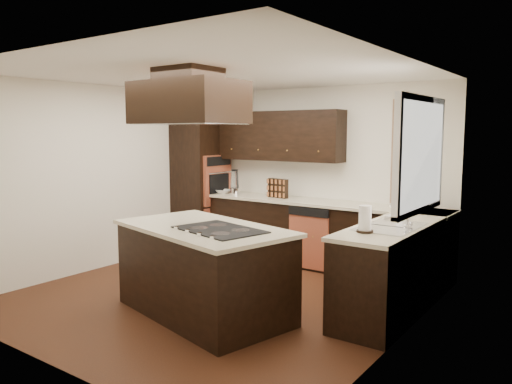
% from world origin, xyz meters
% --- Properties ---
extents(floor, '(4.20, 4.20, 0.02)m').
position_xyz_m(floor, '(0.00, 0.00, -0.01)').
color(floor, '#582E18').
rests_on(floor, ground).
extents(ceiling, '(4.20, 4.20, 0.02)m').
position_xyz_m(ceiling, '(0.00, 0.00, 2.51)').
color(ceiling, white).
rests_on(ceiling, ground).
extents(wall_back, '(4.20, 0.02, 2.50)m').
position_xyz_m(wall_back, '(0.00, 2.11, 1.25)').
color(wall_back, white).
rests_on(wall_back, ground).
extents(wall_front, '(4.20, 0.02, 2.50)m').
position_xyz_m(wall_front, '(0.00, -2.11, 1.25)').
color(wall_front, white).
rests_on(wall_front, ground).
extents(wall_left, '(0.02, 4.20, 2.50)m').
position_xyz_m(wall_left, '(-2.11, 0.00, 1.25)').
color(wall_left, white).
rests_on(wall_left, ground).
extents(wall_right, '(0.02, 4.20, 2.50)m').
position_xyz_m(wall_right, '(2.11, 0.00, 1.25)').
color(wall_right, white).
rests_on(wall_right, ground).
extents(oven_column, '(0.65, 0.75, 2.12)m').
position_xyz_m(oven_column, '(-1.78, 1.71, 1.06)').
color(oven_column, black).
rests_on(oven_column, floor).
extents(wall_oven_face, '(0.05, 0.62, 0.78)m').
position_xyz_m(wall_oven_face, '(-1.43, 1.71, 1.12)').
color(wall_oven_face, '#B45437').
rests_on(wall_oven_face, oven_column).
extents(base_cabinets_back, '(2.93, 0.60, 0.88)m').
position_xyz_m(base_cabinets_back, '(0.03, 1.80, 0.44)').
color(base_cabinets_back, black).
rests_on(base_cabinets_back, floor).
extents(base_cabinets_right, '(0.60, 2.40, 0.88)m').
position_xyz_m(base_cabinets_right, '(1.80, 0.90, 0.44)').
color(base_cabinets_right, black).
rests_on(base_cabinets_right, floor).
extents(countertop_back, '(2.93, 0.63, 0.04)m').
position_xyz_m(countertop_back, '(0.03, 1.79, 0.90)').
color(countertop_back, beige).
rests_on(countertop_back, base_cabinets_back).
extents(countertop_right, '(0.63, 2.40, 0.04)m').
position_xyz_m(countertop_right, '(1.79, 0.90, 0.90)').
color(countertop_right, beige).
rests_on(countertop_right, base_cabinets_right).
extents(upper_cabinets, '(2.00, 0.34, 0.72)m').
position_xyz_m(upper_cabinets, '(-0.43, 1.93, 1.81)').
color(upper_cabinets, black).
rests_on(upper_cabinets, wall_back).
extents(dishwasher_front, '(0.60, 0.05, 0.72)m').
position_xyz_m(dishwasher_front, '(0.33, 1.50, 0.40)').
color(dishwasher_front, '#B45437').
rests_on(dishwasher_front, floor).
extents(window_frame, '(0.06, 1.32, 1.12)m').
position_xyz_m(window_frame, '(2.07, 0.55, 1.65)').
color(window_frame, white).
rests_on(window_frame, wall_right).
extents(window_pane, '(0.00, 1.20, 1.00)m').
position_xyz_m(window_pane, '(2.10, 0.55, 1.65)').
color(window_pane, white).
rests_on(window_pane, wall_right).
extents(curtain_left, '(0.02, 0.34, 0.90)m').
position_xyz_m(curtain_left, '(2.01, 0.13, 1.70)').
color(curtain_left, '#F3DFBF').
rests_on(curtain_left, wall_right).
extents(curtain_right, '(0.02, 0.34, 0.90)m').
position_xyz_m(curtain_right, '(2.01, 0.97, 1.70)').
color(curtain_right, '#F3DFBF').
rests_on(curtain_right, wall_right).
extents(sink_rim, '(0.52, 0.84, 0.01)m').
position_xyz_m(sink_rim, '(1.80, 0.55, 0.92)').
color(sink_rim, silver).
rests_on(sink_rim, countertop_right).
extents(island, '(2.01, 1.40, 0.88)m').
position_xyz_m(island, '(0.24, -0.51, 0.44)').
color(island, black).
rests_on(island, floor).
extents(island_top, '(2.09, 1.48, 0.04)m').
position_xyz_m(island_top, '(0.24, -0.51, 0.90)').
color(island_top, beige).
rests_on(island_top, island).
extents(cooktop, '(0.98, 0.76, 0.01)m').
position_xyz_m(cooktop, '(0.50, -0.58, 0.93)').
color(cooktop, black).
rests_on(cooktop, island_top).
extents(range_hood, '(1.05, 0.72, 0.42)m').
position_xyz_m(range_hood, '(0.10, -0.55, 2.16)').
color(range_hood, black).
rests_on(range_hood, ceiling).
extents(hood_duct, '(0.55, 0.50, 0.13)m').
position_xyz_m(hood_duct, '(0.10, -0.55, 2.44)').
color(hood_duct, black).
rests_on(hood_duct, ceiling).
extents(blender_base, '(0.15, 0.15, 0.10)m').
position_xyz_m(blender_base, '(-1.08, 1.70, 0.97)').
color(blender_base, silver).
rests_on(blender_base, countertop_back).
extents(blender_pitcher, '(0.13, 0.13, 0.26)m').
position_xyz_m(blender_pitcher, '(-1.08, 1.70, 1.15)').
color(blender_pitcher, silver).
rests_on(blender_pitcher, blender_base).
extents(spice_rack, '(0.34, 0.13, 0.27)m').
position_xyz_m(spice_rack, '(-0.35, 1.77, 1.06)').
color(spice_rack, black).
rests_on(spice_rack, countertop_back).
extents(mixing_bowl, '(0.27, 0.27, 0.06)m').
position_xyz_m(mixing_bowl, '(-1.32, 1.72, 0.95)').
color(mixing_bowl, white).
rests_on(mixing_bowl, countertop_back).
extents(soap_bottle, '(0.10, 0.10, 0.17)m').
position_xyz_m(soap_bottle, '(1.74, 0.98, 1.01)').
color(soap_bottle, white).
rests_on(soap_bottle, countertop_right).
extents(paper_towel, '(0.15, 0.15, 0.26)m').
position_xyz_m(paper_towel, '(1.70, 0.13, 1.05)').
color(paper_towel, white).
rests_on(paper_towel, countertop_right).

